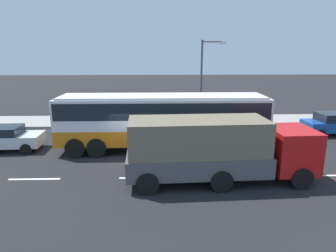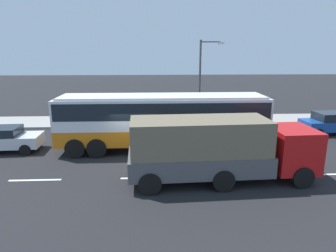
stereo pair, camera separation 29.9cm
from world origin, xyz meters
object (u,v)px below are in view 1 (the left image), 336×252
car_silver_hatch (4,138)px  pedestrian_near_curb (255,107)px  pedestrian_at_crossing (170,109)px  street_lamp (204,76)px  cargo_truck (217,148)px  coach_bus (163,116)px

car_silver_hatch → pedestrian_near_curb: size_ratio=2.49×
pedestrian_at_crossing → pedestrian_near_curb: bearing=93.0°
car_silver_hatch → street_lamp: (12.78, 5.90, 3.14)m
cargo_truck → pedestrian_near_curb: cargo_truck is taller
cargo_truck → car_silver_hatch: size_ratio=2.00×
pedestrian_near_curb → pedestrian_at_crossing: 7.28m
pedestrian_near_curb → coach_bus: bearing=42.0°
cargo_truck → pedestrian_at_crossing: bearing=95.3°
pedestrian_at_crossing → cargo_truck: bearing=8.5°
street_lamp → pedestrian_near_curb: bearing=17.5°
pedestrian_near_curb → street_lamp: bearing=16.2°
cargo_truck → street_lamp: 10.83m
coach_bus → pedestrian_near_curb: bearing=43.3°
coach_bus → cargo_truck: 5.09m
street_lamp → pedestrian_at_crossing: bearing=155.6°
coach_bus → street_lamp: 7.15m
coach_bus → car_silver_hatch: size_ratio=2.86×
pedestrian_at_crossing → car_silver_hatch: bearing=-54.9°
pedestrian_near_curb → street_lamp: (-4.71, -1.48, 2.78)m
coach_bus → car_silver_hatch: (-9.48, 0.17, -1.28)m
coach_bus → pedestrian_near_curb: (8.02, 7.55, -0.93)m
cargo_truck → pedestrian_at_crossing: cargo_truck is taller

